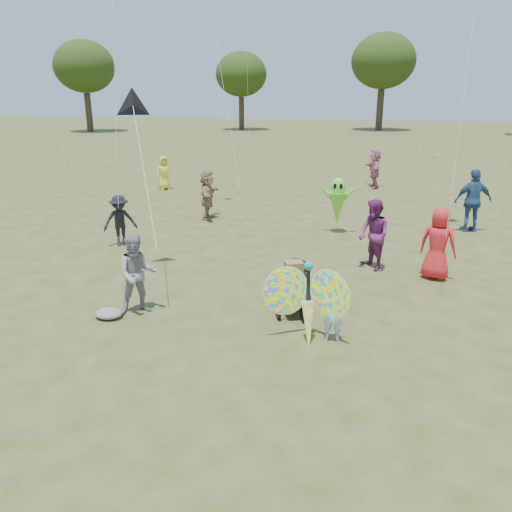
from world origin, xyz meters
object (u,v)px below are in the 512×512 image
at_px(crowd_c, 473,201).
at_px(crowd_e, 374,235).
at_px(crowd_d, 207,195).
at_px(crowd_j, 375,168).
at_px(crowd_b, 120,221).
at_px(child_girl, 333,314).
at_px(jogging_stroller, 294,283).
at_px(butterfly_kite, 308,303).
at_px(crowd_a, 438,244).
at_px(alien_kite, 338,202).
at_px(crowd_g, 164,173).
at_px(adult_man, 137,274).

xyz_separation_m(crowd_c, crowd_e, (-2.95, -4.32, -0.11)).
height_order(crowd_d, crowd_j, crowd_j).
distance_m(crowd_b, crowd_d, 3.87).
distance_m(child_girl, jogging_stroller, 1.34).
distance_m(crowd_c, butterfly_kite, 9.35).
bearing_deg(butterfly_kite, child_girl, 12.26).
distance_m(crowd_a, alien_kite, 4.37).
height_order(crowd_e, alien_kite, crowd_e).
xyz_separation_m(crowd_c, crowd_g, (-12.30, 4.58, -0.24)).
distance_m(adult_man, crowd_g, 13.55).
bearing_deg(crowd_c, child_girl, 52.05).
distance_m(crowd_a, crowd_j, 12.08).
xyz_separation_m(crowd_b, crowd_g, (-2.33, 8.49, 0.02)).
relative_size(adult_man, crowd_a, 0.95).
xyz_separation_m(crowd_b, jogging_stroller, (5.55, -3.42, -0.11)).
height_order(crowd_g, crowd_j, crowd_j).
bearing_deg(child_girl, crowd_j, -93.16).
bearing_deg(child_girl, crowd_g, -57.28).
bearing_deg(jogging_stroller, crowd_e, 40.39).
height_order(crowd_c, crowd_j, crowd_c).
bearing_deg(crowd_j, jogging_stroller, -19.29).
bearing_deg(crowd_a, crowd_d, -11.22).
distance_m(child_girl, crowd_g, 15.61).
bearing_deg(crowd_b, adult_man, -94.15).
bearing_deg(crowd_c, alien_kite, 0.80).
distance_m(child_girl, crowd_d, 9.49).
bearing_deg(crowd_b, crowd_c, -14.63).
distance_m(adult_man, butterfly_kite, 3.42).
bearing_deg(jogging_stroller, crowd_c, 35.31).
relative_size(child_girl, alien_kite, 0.58).
xyz_separation_m(crowd_c, crowd_d, (-8.57, -0.30, -0.14)).
xyz_separation_m(adult_man, crowd_j, (4.34, 15.36, 0.07)).
bearing_deg(crowd_g, crowd_j, -23.99).
relative_size(crowd_a, jogging_stroller, 1.49).
bearing_deg(child_girl, crowd_c, -114.40).
xyz_separation_m(crowd_b, crowd_j, (6.91, 11.22, 0.15)).
bearing_deg(crowd_j, crowd_c, 8.67).
height_order(crowd_b, butterfly_kite, butterfly_kite).
xyz_separation_m(crowd_j, jogging_stroller, (-1.36, -14.64, -0.27)).
bearing_deg(crowd_c, crowd_b, 6.56).
bearing_deg(crowd_b, crowd_d, 32.81).
bearing_deg(crowd_e, child_girl, -43.17).
distance_m(crowd_c, crowd_d, 8.58).
bearing_deg(butterfly_kite, crowd_a, 56.49).
distance_m(crowd_b, crowd_g, 8.81).
distance_m(crowd_a, crowd_g, 14.22).
height_order(child_girl, jogging_stroller, jogging_stroller).
relative_size(crowd_a, crowd_c, 0.86).
height_order(adult_man, crowd_d, crowd_d).
bearing_deg(crowd_c, crowd_a, 57.45).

